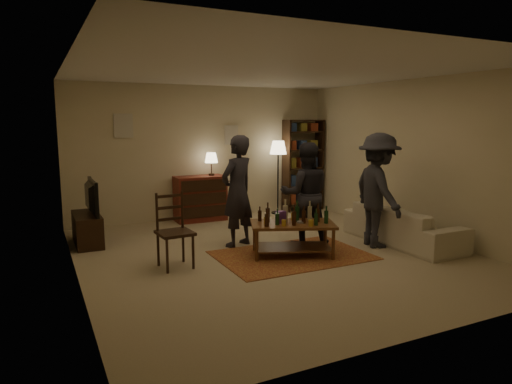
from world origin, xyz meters
TOP-DOWN VIEW (x-y plane):
  - floor at (0.00, 0.00)m, footprint 6.00×6.00m
  - room_shell at (-0.65, 2.98)m, footprint 6.00×6.00m
  - rug at (0.22, -0.22)m, footprint 2.20×1.50m
  - coffee_table at (0.21, -0.22)m, footprint 1.38×1.08m
  - dining_chair at (-1.50, 0.07)m, footprint 0.48×0.48m
  - tv_stand at (-2.44, 1.80)m, footprint 0.40×1.00m
  - dresser at (-0.19, 2.71)m, footprint 1.00×0.50m
  - bookshelf at (2.25, 2.78)m, footprint 0.90×0.34m
  - floor_lamp at (1.54, 2.65)m, footprint 0.36×0.36m
  - sofa at (2.20, -0.40)m, footprint 0.81×2.08m
  - person_left at (-0.29, 0.65)m, footprint 0.76×0.66m
  - person_right at (0.72, 0.24)m, footprint 0.99×0.90m
  - person_by_sofa at (1.70, -0.34)m, footprint 0.90×1.28m

SIDE VIEW (x-z plane):
  - floor at x=0.00m, z-range 0.00..0.00m
  - rug at x=0.22m, z-range 0.00..0.01m
  - sofa at x=2.20m, z-range 0.00..0.61m
  - tv_stand at x=-2.44m, z-range -0.14..0.91m
  - coffee_table at x=0.21m, z-range 0.01..0.85m
  - dresser at x=-0.19m, z-range -0.20..1.16m
  - dining_chair at x=-1.50m, z-range 0.03..1.07m
  - person_right at x=0.72m, z-range 0.00..1.66m
  - person_left at x=-0.29m, z-range 0.00..1.77m
  - person_by_sofa at x=1.70m, z-range 0.00..1.81m
  - bookshelf at x=2.25m, z-range 0.03..2.04m
  - floor_lamp at x=1.54m, z-range 0.54..2.11m
  - room_shell at x=-0.65m, z-range -1.19..4.81m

